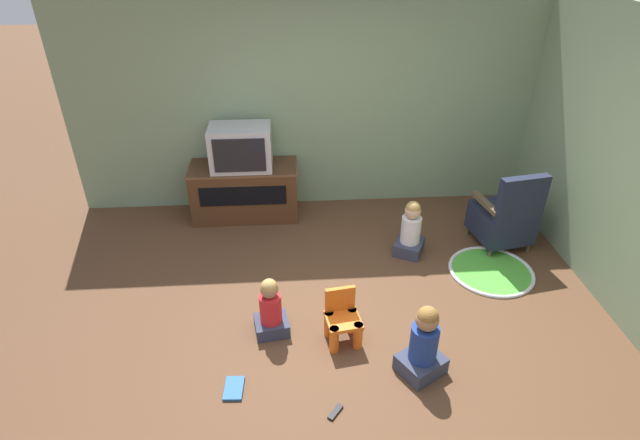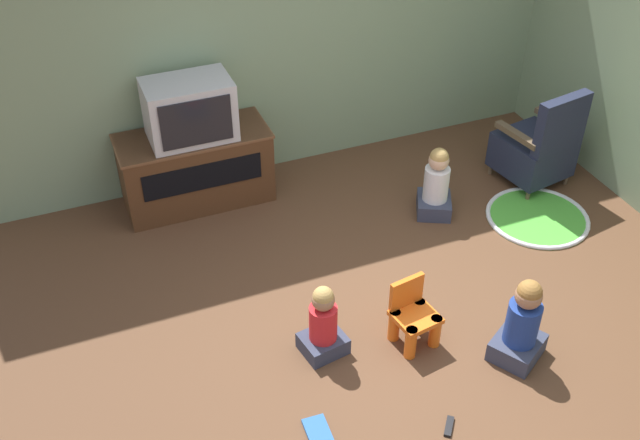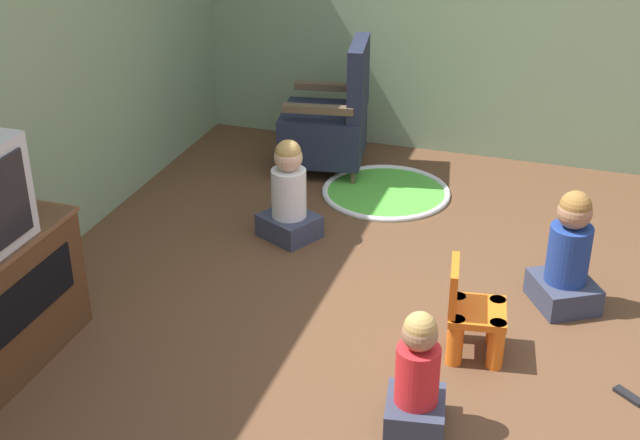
% 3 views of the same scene
% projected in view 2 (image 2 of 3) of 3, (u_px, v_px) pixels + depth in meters
% --- Properties ---
extents(ground_plane, '(30.00, 30.00, 0.00)m').
position_uv_depth(ground_plane, '(409.00, 322.00, 5.35)').
color(ground_plane, brown).
extents(wall_back, '(5.55, 0.12, 2.54)m').
position_uv_depth(wall_back, '(265.00, 33.00, 6.25)').
color(wall_back, gray).
rests_on(wall_back, ground_plane).
extents(tv_cabinet, '(1.26, 0.54, 0.65)m').
position_uv_depth(tv_cabinet, '(196.00, 167.00, 6.33)').
color(tv_cabinet, '#4C2D19').
rests_on(tv_cabinet, ground_plane).
extents(television, '(0.69, 0.46, 0.50)m').
position_uv_depth(television, '(189.00, 110.00, 5.97)').
color(television, '#B7B7BC').
rests_on(television, tv_cabinet).
extents(black_armchair, '(0.63, 0.66, 0.93)m').
position_uv_depth(black_armchair, '(537.00, 148.00, 6.54)').
color(black_armchair, brown).
rests_on(black_armchair, ground_plane).
extents(yellow_kid_chair, '(0.33, 0.31, 0.48)m').
position_uv_depth(yellow_kid_chair, '(413.00, 319.00, 5.10)').
color(yellow_kid_chair, orange).
rests_on(yellow_kid_chair, ground_plane).
extents(play_mat, '(0.87, 0.87, 0.04)m').
position_uv_depth(play_mat, '(537.00, 217.00, 6.32)').
color(play_mat, green).
rests_on(play_mat, ground_plane).
extents(child_watching_left, '(0.39, 0.41, 0.63)m').
position_uv_depth(child_watching_left, '(436.00, 186.00, 6.23)').
color(child_watching_left, '#33384C').
rests_on(child_watching_left, ground_plane).
extents(child_watching_center, '(0.33, 0.30, 0.57)m').
position_uv_depth(child_watching_center, '(323.00, 324.00, 4.99)').
color(child_watching_center, '#33384C').
rests_on(child_watching_center, ground_plane).
extents(child_watching_right, '(0.44, 0.43, 0.66)m').
position_uv_depth(child_watching_right, '(522.00, 325.00, 4.93)').
color(child_watching_right, '#33384C').
rests_on(child_watching_right, ground_plane).
extents(book, '(0.16, 0.23, 0.02)m').
position_uv_depth(book, '(318.00, 432.00, 4.59)').
color(book, '#235699').
rests_on(book, ground_plane).
extents(remote_control, '(0.13, 0.14, 0.02)m').
position_uv_depth(remote_control, '(449.00, 426.00, 4.62)').
color(remote_control, black).
rests_on(remote_control, ground_plane).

